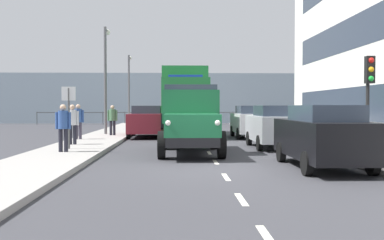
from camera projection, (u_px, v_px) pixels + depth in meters
The scene contains 21 objects.
ground_plane at pixel (201, 142), 21.49m from camera, with size 80.00×80.00×0.00m, color #38383D.
sidewalk_left at pixel (305, 140), 21.65m from camera, with size 2.50×41.08×0.15m, color #9E9993.
sidewalk_right at pixel (97, 140), 21.32m from camera, with size 2.50×41.08×0.15m, color #9E9993.
road_centreline_markings at pixel (203, 144), 20.16m from camera, with size 0.12×35.41×0.01m.
sea_horizon at pixel (189, 98), 44.93m from camera, with size 80.00×0.80×5.00m, color #8C9EAD.
seawall_railing at pixel (190, 115), 41.38m from camera, with size 28.08×0.08×1.20m.
truck_vintage_green at pixel (190, 121), 15.66m from camera, with size 2.17×5.64×2.43m.
lorry_cargo_green at pixel (185, 100), 25.79m from camera, with size 2.58×8.20×3.87m.
car_black_kerbside_near at pixel (322, 135), 12.21m from camera, with size 1.80×4.39×1.72m.
car_silver_kerbside_1 at pixel (275, 126), 18.11m from camera, with size 1.89×4.02×1.72m.
car_white_kerbside_2 at pixel (251, 121), 24.02m from camera, with size 1.85×4.18×1.72m.
car_maroon_oppositeside_0 at pixel (147, 121), 24.42m from camera, with size 1.91×4.52×1.72m.
car_navy_oppositeside_1 at pixel (153, 118), 30.68m from camera, with size 1.80×4.45×1.72m.
pedestrian_with_bag at pixel (63, 124), 15.12m from camera, with size 0.53×0.34×1.61m.
pedestrian_near_railing at pixel (72, 121), 18.08m from camera, with size 0.53×0.34×1.61m.
pedestrian_strolling at pixel (78, 119), 20.98m from camera, with size 0.53×0.34×1.64m.
pedestrian_couple_a at pixel (112, 118), 23.89m from camera, with size 0.53×0.34×1.60m.
traffic_light_near at pixel (369, 83), 14.84m from camera, with size 0.28×0.41×3.20m.
lamp_post_promenade at pixel (106, 70), 25.07m from camera, with size 0.32×1.14×5.96m.
lamp_post_far at pixel (129, 83), 36.38m from camera, with size 0.32×1.14×5.69m.
street_sign at pixel (69, 107), 16.18m from camera, with size 0.50×0.07×2.25m.
Camera 1 is at (1.16, 12.19, 1.69)m, focal length 41.92 mm.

